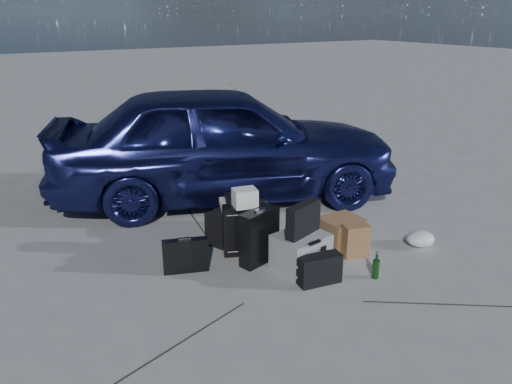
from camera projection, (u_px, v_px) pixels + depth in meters
ground at (291, 273)px, 4.80m from camera, size 60.00×60.00×0.00m
car at (225, 142)px, 6.54m from camera, size 4.79×3.23×1.52m
pelican_case at (301, 251)px, 4.84m from camera, size 0.54×0.46×0.35m
laptop_bag at (303, 219)px, 4.74m from camera, size 0.43×0.23×0.32m
briefcase at (185, 256)px, 4.77m from camera, size 0.44×0.23×0.34m
suitcase_left at (259, 237)px, 4.92m from camera, size 0.45×0.26×0.55m
suitcase_right at (245, 230)px, 5.10m from camera, size 0.47×0.32×0.53m
white_carton at (245, 198)px, 4.97m from camera, size 0.27×0.23×0.18m
duffel_bag at (237, 222)px, 5.51m from camera, size 0.78×0.56×0.36m
flat_box_white at (238, 204)px, 5.45m from camera, size 0.47×0.41×0.07m
flat_box_black at (238, 198)px, 5.43m from camera, size 0.35×0.31×0.06m
kraft_bag at (355, 241)px, 5.08m from camera, size 0.29×0.22×0.34m
cardboard_box at (341, 232)px, 5.33m from camera, size 0.41×0.36×0.31m
plastic_bag at (421, 239)px, 5.32m from camera, size 0.36×0.33×0.17m
messenger_bag at (320, 269)px, 4.57m from camera, size 0.42×0.21×0.28m
green_bottle at (376, 266)px, 4.67m from camera, size 0.08×0.08×0.26m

